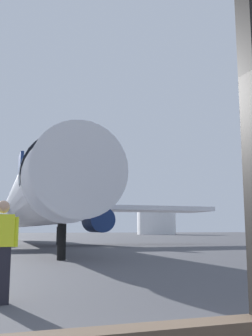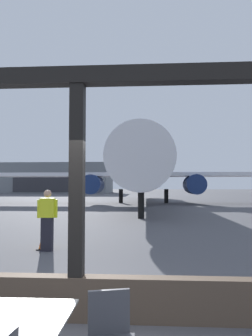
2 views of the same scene
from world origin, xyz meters
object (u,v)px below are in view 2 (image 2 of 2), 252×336
object	(u,v)px
ground_crew_worker	(47,219)
airplane	(143,172)
distant_hangar	(60,179)
cafe_chair_window_right	(110,332)
traffic_cone	(44,238)

from	to	relation	value
ground_crew_worker	airplane	bearing A→B (deg)	83.84
airplane	distant_hangar	distance (m)	50.05
cafe_chair_window_right	distant_hangar	size ratio (longest dim) A/B	0.03
airplane	traffic_cone	xyz separation A→B (m)	(-2.69, -23.23, -2.93)
traffic_cone	cafe_chair_window_right	bearing A→B (deg)	-67.04
ground_crew_worker	distant_hangar	bearing A→B (deg)	105.10
cafe_chair_window_right	airplane	xyz separation A→B (m)	(0.04, 29.49, 2.73)
cafe_chair_window_right	ground_crew_worker	xyz separation A→B (m)	(-2.49, 6.03, 0.38)
traffic_cone	distant_hangar	size ratio (longest dim) A/B	0.03
ground_crew_worker	traffic_cone	bearing A→B (deg)	124.56
traffic_cone	airplane	bearing A→B (deg)	83.39
cafe_chair_window_right	ground_crew_worker	world-z (taller)	ground_crew_worker
airplane	cafe_chair_window_right	bearing A→B (deg)	-90.07
traffic_cone	distant_hangar	xyz separation A→B (m)	(-18.42, 68.61, 3.24)
airplane	traffic_cone	distance (m)	23.57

